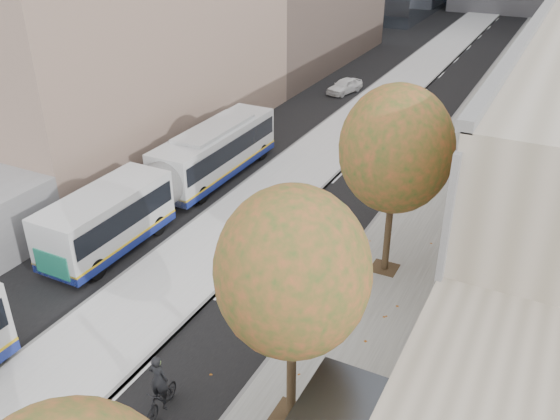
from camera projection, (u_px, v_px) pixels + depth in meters
The scene contains 7 objects.
bus_platform at pixel (337, 140), 38.27m from camera, with size 4.25×150.00×0.15m, color silver.
sidewalk at pixel (462, 162), 35.07m from camera, with size 4.75×150.00×0.08m, color gray.
tree_c at pixel (293, 273), 15.53m from camera, with size 4.20×4.20×7.28m.
tree_d at pixel (396, 150), 22.51m from camera, with size 4.40×4.40×7.60m.
bus_far at pixel (176, 176), 29.82m from camera, with size 2.49×16.68×2.78m.
cyclist at pixel (160, 391), 17.81m from camera, with size 0.66×1.73×2.17m.
distant_car at pixel (345, 86), 47.28m from camera, with size 1.40×3.47×1.18m, color white.
Camera 1 is at (9.19, 1.32, 13.99)m, focal length 38.00 mm.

